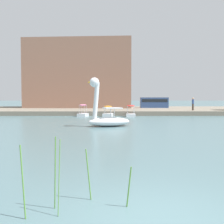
% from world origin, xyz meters
% --- Properties ---
extents(ground_plane, '(515.25, 515.25, 0.00)m').
position_xyz_m(ground_plane, '(0.00, 0.00, 0.00)').
color(ground_plane, slate).
extents(shore_bank_far, '(142.53, 21.61, 0.58)m').
position_xyz_m(shore_bank_far, '(0.00, 40.70, 0.29)').
color(shore_bank_far, slate).
rests_on(shore_bank_far, ground_plane).
extents(swan_boat, '(3.66, 2.38, 3.88)m').
position_xyz_m(swan_boat, '(-1.17, 16.84, 0.86)').
color(swan_boat, white).
rests_on(swan_boat, ground_plane).
extents(pedal_boat_red, '(1.21, 1.89, 1.43)m').
position_xyz_m(pedal_boat_red, '(1.64, 28.58, 0.46)').
color(pedal_boat_red, white).
rests_on(pedal_boat_red, ground_plane).
extents(pedal_boat_orange, '(1.36, 1.98, 1.35)m').
position_xyz_m(pedal_boat_orange, '(-1.17, 28.65, 0.40)').
color(pedal_boat_orange, white).
rests_on(pedal_boat_orange, ground_plane).
extents(pedal_boat_pink, '(1.33, 2.08, 1.51)m').
position_xyz_m(pedal_boat_pink, '(-4.26, 28.85, 0.45)').
color(pedal_boat_pink, white).
rests_on(pedal_boat_pink, ground_plane).
extents(person_on_path, '(0.31, 0.31, 1.78)m').
position_xyz_m(person_on_path, '(10.58, 32.81, 1.55)').
color(person_on_path, '#47382D').
rests_on(person_on_path, shore_bank_far).
extents(parked_van, '(4.89, 1.91, 1.82)m').
position_xyz_m(parked_van, '(6.84, 43.10, 1.56)').
color(parked_van, navy).
rests_on(parked_van, shore_bank_far).
extents(apartment_block, '(19.21, 10.69, 11.96)m').
position_xyz_m(apartment_block, '(-6.35, 45.67, 6.56)').
color(apartment_block, '#996B56').
rests_on(apartment_block, shore_bank_far).
extents(reed_clump_foreground, '(3.17, 1.30, 1.48)m').
position_xyz_m(reed_clump_foreground, '(-2.24, 0.29, 0.66)').
color(reed_clump_foreground, '#568E38').
rests_on(reed_clump_foreground, ground_plane).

